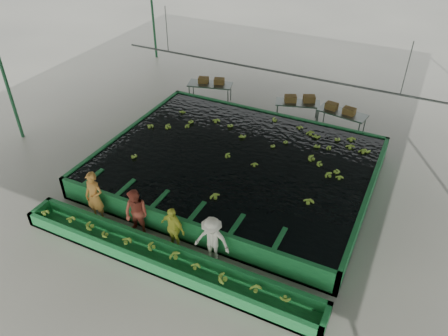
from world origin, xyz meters
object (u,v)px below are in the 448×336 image
at_px(worker_a, 95,197).
at_px(packing_table_left, 210,93).
at_px(box_stack_left, 211,83).
at_px(box_stack_mid, 299,102).
at_px(worker_b, 136,213).
at_px(box_stack_right, 340,111).
at_px(worker_d, 212,241).
at_px(worker_c, 173,228).
at_px(packing_table_right, 341,122).
at_px(flotation_tank, 236,166).
at_px(packing_table_mid, 297,111).
at_px(sorting_trough, 164,259).

bearing_deg(worker_a, packing_table_left, 92.06).
height_order(worker_a, box_stack_left, worker_a).
relative_size(worker_a, box_stack_mid, 1.35).
bearing_deg(worker_b, box_stack_right, 69.21).
xyz_separation_m(worker_b, worker_d, (2.70, 0.00, -0.02)).
bearing_deg(worker_a, box_stack_right, 56.54).
bearing_deg(worker_b, worker_c, 2.75).
bearing_deg(box_stack_right, packing_table_right, -10.21).
xyz_separation_m(worker_b, packing_table_left, (-2.34, 9.51, -0.37)).
bearing_deg(flotation_tank, worker_a, -126.16).
relative_size(worker_c, packing_table_right, 0.74).
relative_size(worker_d, packing_table_mid, 0.84).
bearing_deg(worker_a, flotation_tank, 51.82).
relative_size(worker_c, box_stack_right, 1.17).
xyz_separation_m(packing_table_mid, packing_table_right, (2.10, -0.15, 0.02)).
bearing_deg(worker_b, packing_table_right, 68.52).
xyz_separation_m(worker_a, worker_b, (1.67, 0.00, -0.07)).
height_order(packing_table_right, box_stack_right, box_stack_right).
xyz_separation_m(flotation_tank, packing_table_mid, (0.68, 5.32, 0.01)).
relative_size(sorting_trough, box_stack_left, 7.78).
height_order(packing_table_mid, box_stack_mid, box_stack_mid).
relative_size(flotation_tank, packing_table_right, 4.71).
bearing_deg(packing_table_mid, box_stack_right, -3.82).
distance_m(sorting_trough, worker_d, 1.58).
height_order(flotation_tank, worker_c, worker_c).
xyz_separation_m(worker_a, worker_c, (3.00, 0.00, -0.16)).
distance_m(flotation_tank, packing_table_left, 6.46).
xyz_separation_m(flotation_tank, box_stack_mid, (0.73, 5.42, 0.47)).
relative_size(worker_d, box_stack_mid, 1.21).
bearing_deg(worker_d, packing_table_right, 72.82).
bearing_deg(packing_table_mid, worker_a, -111.70).
bearing_deg(worker_b, worker_d, 2.75).
bearing_deg(packing_table_mid, box_stack_left, -179.71).
height_order(packing_table_right, box_stack_left, box_stack_left).
bearing_deg(box_stack_mid, worker_d, -87.11).
relative_size(worker_b, packing_table_mid, 0.86).
xyz_separation_m(worker_a, packing_table_right, (5.93, 9.46, -0.46)).
xyz_separation_m(worker_b, box_stack_right, (4.13, 9.49, 0.10)).
relative_size(sorting_trough, worker_c, 6.37).
distance_m(worker_d, packing_table_left, 10.77).
xyz_separation_m(box_stack_left, box_stack_right, (6.45, -0.11, -0.02)).
xyz_separation_m(box_stack_mid, box_stack_right, (1.92, -0.23, 0.05)).
bearing_deg(flotation_tank, box_stack_mid, 82.30).
height_order(worker_d, packing_table_right, worker_d).
relative_size(box_stack_left, box_stack_right, 0.96).
distance_m(packing_table_right, box_stack_left, 6.60).
xyz_separation_m(worker_c, packing_table_left, (-3.68, 9.51, -0.29)).
distance_m(sorting_trough, worker_b, 1.79).
distance_m(packing_table_mid, box_stack_mid, 0.47).
bearing_deg(packing_table_right, flotation_tank, -118.32).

